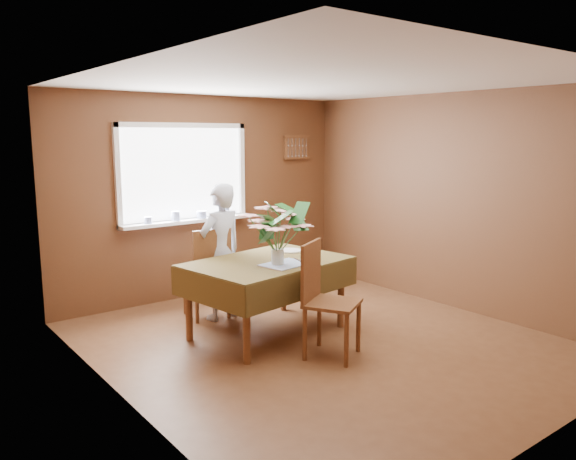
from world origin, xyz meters
TOP-DOWN VIEW (x-y plane):
  - floor at (0.00, 0.00)m, footprint 4.50×4.50m
  - ceiling at (0.00, 0.00)m, footprint 4.50×4.50m
  - wall_back at (0.00, 2.25)m, footprint 4.00×0.00m
  - wall_front at (0.00, -2.25)m, footprint 4.00×0.00m
  - wall_left at (-2.00, 0.00)m, footprint 0.00×4.50m
  - wall_right at (2.00, 0.00)m, footprint 0.00×4.50m
  - window_assembly at (-0.29, 2.20)m, footprint 1.72×0.20m
  - spoon_rack at (1.45, 2.22)m, footprint 0.44×0.05m
  - dining_table at (-0.27, 0.54)m, footprint 1.72×1.30m
  - chair_far at (-0.49, 1.34)m, footprint 0.49×0.49m
  - chair_near at (-0.20, -0.23)m, footprint 0.62×0.62m
  - seated_woman at (-0.38, 1.26)m, footprint 0.60×0.44m
  - flower_bouquet at (-0.29, 0.34)m, footprint 0.63×0.63m
  - side_plate at (0.20, 0.77)m, footprint 0.26×0.26m
  - table_knife at (-0.04, 0.33)m, footprint 0.08×0.23m

SIDE VIEW (x-z plane):
  - floor at x=0.00m, z-range 0.00..0.00m
  - chair_far at x=-0.49m, z-range 0.04..1.06m
  - chair_near at x=-0.20m, z-range 0.04..1.10m
  - dining_table at x=-0.27m, z-range 0.29..1.06m
  - seated_woman at x=-0.38m, z-range 0.00..1.51m
  - side_plate at x=0.20m, z-range 0.76..0.78m
  - table_knife at x=-0.04m, z-range 0.77..0.78m
  - flower_bouquet at x=-0.29m, z-range 0.85..1.38m
  - wall_back at x=0.00m, z-range -0.75..3.25m
  - wall_front at x=0.00m, z-range -0.75..3.25m
  - wall_left at x=-2.00m, z-range -1.00..3.50m
  - wall_right at x=2.00m, z-range -1.00..3.50m
  - window_assembly at x=-0.29m, z-range 0.75..1.97m
  - spoon_rack at x=1.45m, z-range 1.69..2.02m
  - ceiling at x=0.00m, z-range 2.50..2.50m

